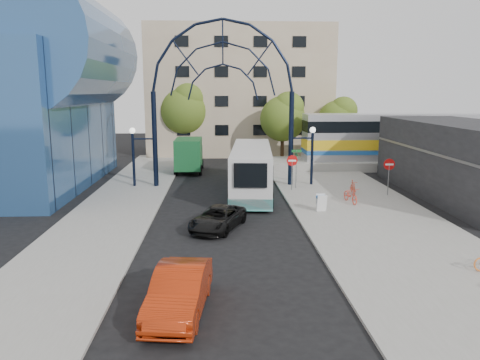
{
  "coord_description": "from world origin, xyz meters",
  "views": [
    {
      "loc": [
        -0.34,
        -20.26,
        7.0
      ],
      "look_at": [
        0.86,
        6.0,
        2.01
      ],
      "focal_mm": 35.0,
      "sensor_mm": 36.0,
      "label": 1
    }
  ],
  "objects_px": {
    "sandwich_board": "(321,201)",
    "bike_near_b": "(353,187)",
    "red_sedan": "(179,291)",
    "gateway_arch": "(223,69)",
    "green_truck": "(189,155)",
    "train_car": "(439,137)",
    "street_name_sign": "(296,161)",
    "tree_north_b": "(185,108)",
    "stop_sign": "(292,164)",
    "black_suv": "(218,218)",
    "bike_near_a": "(351,195)",
    "do_not_enter_sign": "(389,168)",
    "tree_north_a": "(284,116)",
    "city_bus": "(251,169)",
    "tree_north_c": "(339,118)"
  },
  "relations": [
    {
      "from": "do_not_enter_sign",
      "to": "tree_north_a",
      "type": "distance_m",
      "value": 16.86
    },
    {
      "from": "sandwich_board",
      "to": "red_sedan",
      "type": "relative_size",
      "value": 0.22
    },
    {
      "from": "stop_sign",
      "to": "bike_near_a",
      "type": "height_order",
      "value": "stop_sign"
    },
    {
      "from": "sandwich_board",
      "to": "tree_north_c",
      "type": "distance_m",
      "value": 23.17
    },
    {
      "from": "black_suv",
      "to": "red_sedan",
      "type": "bearing_deg",
      "value": -75.67
    },
    {
      "from": "tree_north_a",
      "to": "tree_north_c",
      "type": "height_order",
      "value": "tree_north_a"
    },
    {
      "from": "do_not_enter_sign",
      "to": "black_suv",
      "type": "bearing_deg",
      "value": -148.51
    },
    {
      "from": "train_car",
      "to": "tree_north_b",
      "type": "distance_m",
      "value": 25.27
    },
    {
      "from": "sandwich_board",
      "to": "black_suv",
      "type": "relative_size",
      "value": 0.23
    },
    {
      "from": "city_bus",
      "to": "gateway_arch",
      "type": "bearing_deg",
      "value": 133.04
    },
    {
      "from": "city_bus",
      "to": "stop_sign",
      "type": "bearing_deg",
      "value": 12.41
    },
    {
      "from": "tree_north_c",
      "to": "bike_near_a",
      "type": "bearing_deg",
      "value": -101.96
    },
    {
      "from": "gateway_arch",
      "to": "green_truck",
      "type": "height_order",
      "value": "gateway_arch"
    },
    {
      "from": "black_suv",
      "to": "city_bus",
      "type": "bearing_deg",
      "value": 96.67
    },
    {
      "from": "tree_north_c",
      "to": "black_suv",
      "type": "bearing_deg",
      "value": -116.72
    },
    {
      "from": "gateway_arch",
      "to": "green_truck",
      "type": "distance_m",
      "value": 10.2
    },
    {
      "from": "street_name_sign",
      "to": "black_suv",
      "type": "distance_m",
      "value": 11.23
    },
    {
      "from": "tree_north_b",
      "to": "black_suv",
      "type": "xyz_separation_m",
      "value": [
        3.45,
        -26.93,
        -4.68
      ]
    },
    {
      "from": "city_bus",
      "to": "black_suv",
      "type": "distance_m",
      "value": 8.98
    },
    {
      "from": "train_car",
      "to": "tree_north_b",
      "type": "height_order",
      "value": "tree_north_b"
    },
    {
      "from": "stop_sign",
      "to": "do_not_enter_sign",
      "type": "bearing_deg",
      "value": -17.88
    },
    {
      "from": "street_name_sign",
      "to": "red_sedan",
      "type": "relative_size",
      "value": 0.62
    },
    {
      "from": "sandwich_board",
      "to": "green_truck",
      "type": "relative_size",
      "value": 0.17
    },
    {
      "from": "bike_near_a",
      "to": "tree_north_c",
      "type": "bearing_deg",
      "value": 68.93
    },
    {
      "from": "stop_sign",
      "to": "tree_north_a",
      "type": "distance_m",
      "value": 14.23
    },
    {
      "from": "street_name_sign",
      "to": "do_not_enter_sign",
      "type": "bearing_deg",
      "value": -24.16
    },
    {
      "from": "stop_sign",
      "to": "sandwich_board",
      "type": "relative_size",
      "value": 2.53
    },
    {
      "from": "black_suv",
      "to": "bike_near_b",
      "type": "xyz_separation_m",
      "value": [
        9.2,
        7.54,
        -0.0
      ]
    },
    {
      "from": "street_name_sign",
      "to": "train_car",
      "type": "distance_m",
      "value": 17.55
    },
    {
      "from": "city_bus",
      "to": "bike_near_a",
      "type": "distance_m",
      "value": 7.07
    },
    {
      "from": "stop_sign",
      "to": "street_name_sign",
      "type": "xyz_separation_m",
      "value": [
        0.4,
        0.6,
        0.14
      ]
    },
    {
      "from": "do_not_enter_sign",
      "to": "train_car",
      "type": "xyz_separation_m",
      "value": [
        9.0,
        12.0,
        0.93
      ]
    },
    {
      "from": "tree_north_a",
      "to": "city_bus",
      "type": "xyz_separation_m",
      "value": [
        -4.21,
        -14.33,
        -2.92
      ]
    },
    {
      "from": "street_name_sign",
      "to": "tree_north_b",
      "type": "xyz_separation_m",
      "value": [
        -9.08,
        17.33,
        3.14
      ]
    },
    {
      "from": "train_car",
      "to": "red_sedan",
      "type": "bearing_deg",
      "value": -127.48
    },
    {
      "from": "sandwich_board",
      "to": "bike_near_b",
      "type": "xyz_separation_m",
      "value": [
        3.18,
        4.56,
        -0.16
      ]
    },
    {
      "from": "sandwich_board",
      "to": "train_car",
      "type": "relative_size",
      "value": 0.04
    },
    {
      "from": "stop_sign",
      "to": "city_bus",
      "type": "distance_m",
      "value": 2.94
    },
    {
      "from": "tree_north_c",
      "to": "gateway_arch",
      "type": "bearing_deg",
      "value": -131.04
    },
    {
      "from": "stop_sign",
      "to": "black_suv",
      "type": "distance_m",
      "value": 10.5
    },
    {
      "from": "stop_sign",
      "to": "train_car",
      "type": "distance_m",
      "value": 18.22
    },
    {
      "from": "city_bus",
      "to": "bike_near_a",
      "type": "xyz_separation_m",
      "value": [
        5.99,
        -3.6,
        -1.08
      ]
    },
    {
      "from": "sandwich_board",
      "to": "bike_near_b",
      "type": "distance_m",
      "value": 5.56
    },
    {
      "from": "gateway_arch",
      "to": "city_bus",
      "type": "height_order",
      "value": "gateway_arch"
    },
    {
      "from": "red_sedan",
      "to": "stop_sign",
      "type": "bearing_deg",
      "value": 76.76
    },
    {
      "from": "sandwich_board",
      "to": "train_car",
      "type": "distance_m",
      "value": 21.65
    },
    {
      "from": "gateway_arch",
      "to": "tree_north_b",
      "type": "distance_m",
      "value": 16.72
    },
    {
      "from": "city_bus",
      "to": "red_sedan",
      "type": "bearing_deg",
      "value": -96.7
    },
    {
      "from": "red_sedan",
      "to": "bike_near_b",
      "type": "xyz_separation_m",
      "value": [
        10.41,
        16.75,
        -0.16
      ]
    },
    {
      "from": "black_suv",
      "to": "bike_near_a",
      "type": "distance_m",
      "value": 9.71
    }
  ]
}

